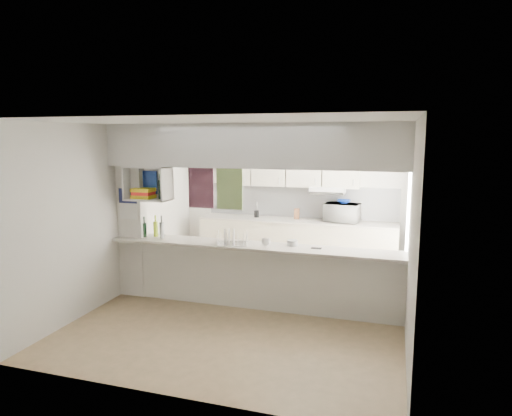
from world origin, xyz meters
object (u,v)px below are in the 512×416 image
at_px(microwave, 342,213).
at_px(bowl, 344,202).
at_px(dish_rack, 232,238).
at_px(wine_bottles, 154,229).

height_order(microwave, bowl, bowl).
distance_m(microwave, dish_rack, 2.55).
xyz_separation_m(dish_rack, wine_bottles, (-1.28, 0.08, 0.03)).
bearing_deg(wine_bottles, dish_rack, -3.75).
bearing_deg(microwave, bowl, -113.67).
distance_m(bowl, wine_bottles, 3.37).
bearing_deg(bowl, wine_bottles, -140.22).
distance_m(dish_rack, wine_bottles, 1.28).
bearing_deg(microwave, dish_rack, 68.24).
relative_size(dish_rack, wine_bottles, 1.37).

